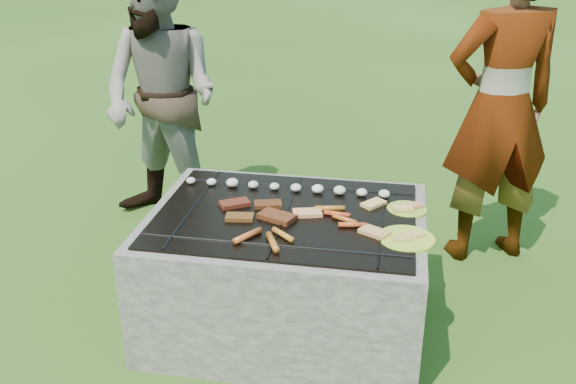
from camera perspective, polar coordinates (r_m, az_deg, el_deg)
name	(u,v)px	position (r m, az deg, el deg)	size (l,w,h in m)	color
lawn	(286,321)	(3.33, -0.15, -11.42)	(60.00, 60.00, 0.00)	#224812
fire_pit	(286,274)	(3.18, -0.16, -7.27)	(1.30, 1.00, 0.62)	gray
mushrooms	(291,187)	(3.25, 0.28, 0.44)	(1.05, 0.06, 0.04)	beige
pork_slabs	(258,211)	(3.02, -2.65, -1.70)	(0.41, 0.26, 0.02)	maroon
sausages	(302,227)	(2.87, 1.29, -3.11)	(0.56, 0.48, 0.03)	orange
bread_on_grate	(348,217)	(2.98, 5.32, -2.19)	(0.47, 0.43, 0.02)	#FBC880
plate_far	(407,209)	(3.12, 10.51, -1.50)	(0.21, 0.21, 0.03)	yellow
plate_near	(406,239)	(2.85, 10.48, -4.12)	(0.27, 0.27, 0.03)	#F2FF3C
cook	(501,108)	(3.77, 18.38, 7.10)	(0.67, 0.44, 1.83)	gray
bystander	(162,98)	(4.11, -11.18, 8.20)	(0.82, 0.64, 1.69)	#A6968A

